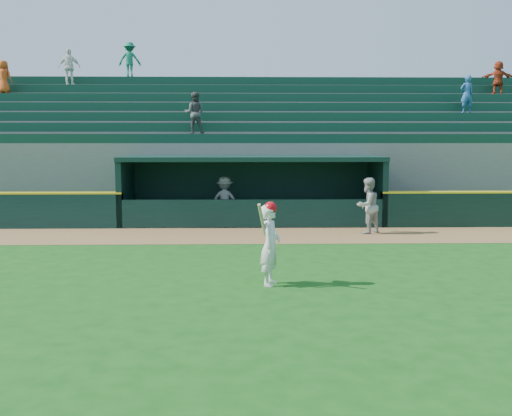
# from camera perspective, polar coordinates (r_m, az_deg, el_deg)

# --- Properties ---
(ground) EXTENTS (120.00, 120.00, 0.00)m
(ground) POSITION_cam_1_polar(r_m,az_deg,el_deg) (13.48, 0.16, -6.33)
(ground) COLOR #154B12
(ground) RESTS_ON ground
(warning_track) EXTENTS (40.00, 3.00, 0.01)m
(warning_track) POSITION_cam_1_polar(r_m,az_deg,el_deg) (18.28, -0.24, -2.77)
(warning_track) COLOR brown
(warning_track) RESTS_ON ground
(dugout_player_front) EXTENTS (1.13, 1.08, 1.83)m
(dugout_player_front) POSITION_cam_1_polar(r_m,az_deg,el_deg) (18.93, 11.09, 0.23)
(dugout_player_front) COLOR gray
(dugout_player_front) RESTS_ON ground
(dugout_player_inside) EXTENTS (1.17, 0.76, 1.71)m
(dugout_player_inside) POSITION_cam_1_polar(r_m,az_deg,el_deg) (20.89, -3.14, 0.81)
(dugout_player_inside) COLOR gray
(dugout_player_inside) RESTS_ON ground
(dugout) EXTENTS (9.40, 2.80, 2.46)m
(dugout) POSITION_cam_1_polar(r_m,az_deg,el_deg) (21.19, -0.40, 2.27)
(dugout) COLOR #63635F
(dugout) RESTS_ON ground
(stands) EXTENTS (34.50, 6.25, 7.59)m
(stands) POSITION_cam_1_polar(r_m,az_deg,el_deg) (25.70, -0.56, 5.41)
(stands) COLOR slate
(stands) RESTS_ON ground
(batter_at_plate) EXTENTS (0.58, 0.83, 1.80)m
(batter_at_plate) POSITION_cam_1_polar(r_m,az_deg,el_deg) (12.07, 1.44, -3.55)
(batter_at_plate) COLOR silver
(batter_at_plate) RESTS_ON ground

